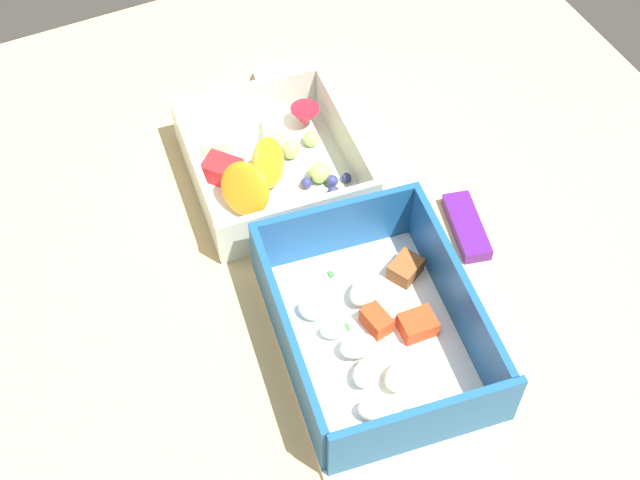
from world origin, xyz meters
TOP-DOWN VIEW (x-y plane):
  - table_surface at (0.00, 0.00)cm, footprint 80.00×80.00cm
  - pasta_container at (8.87, 0.91)cm, footprint 21.07×16.75cm
  - fruit_bowl at (-10.61, 0.64)cm, footprint 17.09×15.93cm
  - candy_bar at (2.19, 13.40)cm, footprint 7.37×3.98cm
  - paper_cup_liner at (-22.41, 5.59)cm, footprint 3.41×3.41cm

SIDE VIEW (x-z plane):
  - table_surface at x=0.00cm, z-range 0.00..2.00cm
  - candy_bar at x=2.19cm, z-range 2.00..3.20cm
  - paper_cup_liner at x=-22.41cm, z-range 2.00..3.42cm
  - fruit_bowl at x=-10.61cm, z-range 0.96..6.62cm
  - pasta_container at x=8.87cm, z-range 0.84..7.24cm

